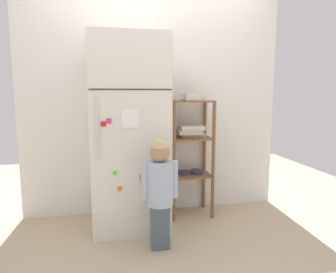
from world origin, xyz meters
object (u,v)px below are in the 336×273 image
at_px(pantry_shelf_unit, 190,145).
at_px(fruit_bin, 193,97).
at_px(refrigerator, 130,134).
at_px(child_standing, 160,183).

height_order(pantry_shelf_unit, fruit_bin, fruit_bin).
bearing_deg(fruit_bin, refrigerator, -168.11).
relative_size(refrigerator, fruit_bin, 9.67).
xyz_separation_m(refrigerator, child_standing, (0.21, -0.52, -0.34)).
bearing_deg(refrigerator, fruit_bin, 11.89).
xyz_separation_m(pantry_shelf_unit, fruit_bin, (0.02, -0.02, 0.50)).
relative_size(refrigerator, pantry_shelf_unit, 1.49).
xyz_separation_m(child_standing, fruit_bin, (0.45, 0.66, 0.70)).
relative_size(child_standing, fruit_bin, 4.98).
height_order(refrigerator, fruit_bin, refrigerator).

